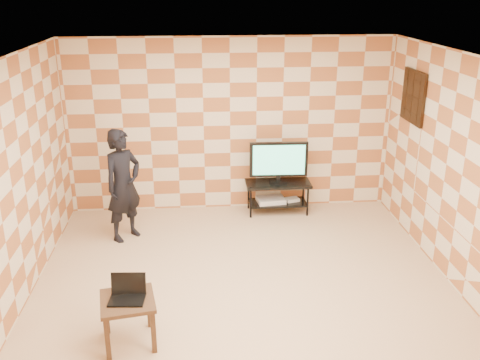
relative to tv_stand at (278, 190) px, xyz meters
name	(u,v)px	position (x,y,z in m)	size (l,w,h in m)	color
floor	(244,288)	(-0.72, -2.20, -0.37)	(5.00, 5.00, 0.00)	tan
wall_back	(230,126)	(-0.72, 0.30, 0.98)	(5.00, 0.02, 2.70)	beige
wall_front	(277,311)	(-0.72, -4.70, 0.98)	(5.00, 0.02, 2.70)	beige
wall_left	(12,188)	(-3.22, -2.20, 0.98)	(0.02, 5.00, 2.70)	beige
wall_right	(462,176)	(1.78, -2.20, 0.98)	(0.02, 5.00, 2.70)	beige
ceiling	(245,58)	(-0.72, -2.20, 2.33)	(5.00, 5.00, 0.02)	white
wall_art	(413,97)	(1.75, -0.65, 1.58)	(0.04, 0.72, 0.72)	black
tv_stand	(278,190)	(0.00, 0.00, 0.00)	(1.01, 0.45, 0.50)	black
tv	(279,161)	(0.00, 0.00, 0.49)	(0.90, 0.18, 0.65)	black
dvd_player	(271,200)	(-0.11, 0.00, -0.16)	(0.43, 0.30, 0.07)	silver
game_console	(292,199)	(0.24, 0.02, -0.17)	(0.21, 0.15, 0.05)	silver
side_table	(128,307)	(-1.96, -3.14, 0.05)	(0.60, 0.60, 0.50)	black
laptop	(128,293)	(-1.95, -3.11, 0.19)	(0.36, 0.30, 0.23)	black
person	(123,185)	(-2.27, -0.72, 0.43)	(0.58, 0.38, 1.59)	black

